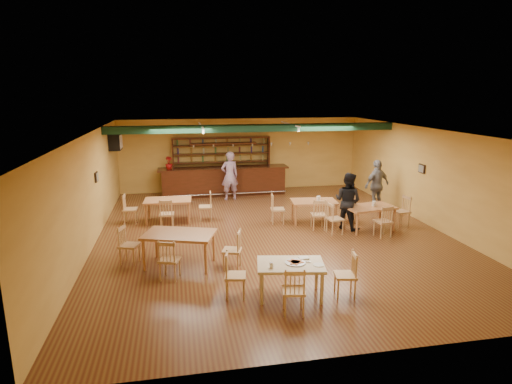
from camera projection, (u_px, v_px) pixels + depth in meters
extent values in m
plane|color=#5A2C19|center=(273.00, 234.00, 12.52)|extent=(12.00, 12.00, 0.00)
cube|color=#10311D|center=(255.00, 128.00, 14.53)|extent=(10.00, 0.30, 0.25)
cube|color=white|center=(201.00, 125.00, 14.76)|extent=(0.05, 2.50, 0.05)
cube|color=white|center=(290.00, 124.00, 15.34)|extent=(0.05, 2.50, 0.05)
cube|color=white|center=(115.00, 142.00, 15.12)|extent=(0.34, 0.70, 0.48)
cube|color=black|center=(96.00, 177.00, 12.18)|extent=(0.04, 0.34, 0.28)
cube|color=black|center=(422.00, 169.00, 13.50)|extent=(0.04, 0.34, 0.28)
cube|color=#36190A|center=(224.00, 181.00, 17.16)|extent=(5.19, 0.85, 1.13)
cube|color=#36190A|center=(222.00, 164.00, 17.63)|extent=(4.01, 0.40, 2.28)
imported|color=#990F0E|center=(169.00, 163.00, 16.58)|extent=(0.35, 0.35, 0.49)
cube|color=#B06F3E|center=(168.00, 211.00, 13.63)|extent=(1.53, 0.97, 0.74)
cube|color=#B06F3E|center=(314.00, 211.00, 13.58)|extent=(1.50, 1.00, 0.71)
cube|color=#B06F3E|center=(180.00, 249.00, 10.16)|extent=(1.86, 1.44, 0.82)
cube|color=#B06F3E|center=(369.00, 218.00, 12.86)|extent=(1.57, 1.08, 0.73)
cube|color=#CFB78A|center=(290.00, 280.00, 8.65)|extent=(1.47, 1.08, 0.72)
cylinder|color=silver|center=(295.00, 263.00, 8.58)|extent=(0.40, 0.40, 0.01)
cylinder|color=#EAE5C6|center=(271.00, 265.00, 8.34)|extent=(0.09, 0.09, 0.11)
cube|color=white|center=(304.00, 258.00, 8.80)|extent=(0.20, 0.15, 0.03)
cube|color=silver|center=(301.00, 261.00, 8.65)|extent=(0.32, 0.23, 0.00)
cylinder|color=white|center=(319.00, 265.00, 8.47)|extent=(0.26, 0.26, 0.01)
imported|color=#804698|center=(230.00, 176.00, 16.31)|extent=(0.75, 0.57, 1.87)
imported|color=black|center=(348.00, 201.00, 12.84)|extent=(1.04, 1.07, 1.74)
imported|color=gray|center=(377.00, 185.00, 14.86)|extent=(1.13, 0.74, 1.79)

